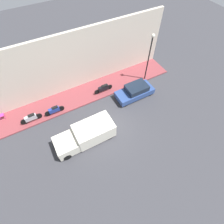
# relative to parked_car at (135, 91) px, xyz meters

# --- Properties ---
(ground_plane) EXTENTS (60.00, 60.00, 0.00)m
(ground_plane) POSITION_rel_parked_car_xyz_m (-2.47, 4.58, -0.65)
(ground_plane) COLOR #38383D
(sidewalk) EXTENTS (2.81, 19.91, 0.13)m
(sidewalk) POSITION_rel_parked_car_xyz_m (2.66, 4.58, -0.59)
(sidewalk) COLOR brown
(sidewalk) RESTS_ON ground_plane
(building_facade) EXTENTS (0.30, 19.91, 6.21)m
(building_facade) POSITION_rel_parked_car_xyz_m (4.21, 4.58, 2.45)
(building_facade) COLOR beige
(building_facade) RESTS_ON ground_plane
(parked_car) EXTENTS (1.72, 3.95, 1.38)m
(parked_car) POSITION_rel_parked_car_xyz_m (0.00, 0.00, 0.00)
(parked_car) COLOR #2D4784
(parked_car) RESTS_ON ground_plane
(delivery_van) EXTENTS (1.96, 5.06, 1.67)m
(delivery_van) POSITION_rel_parked_car_xyz_m (-2.37, 6.53, 0.20)
(delivery_van) COLOR silver
(delivery_van) RESTS_ON ground_plane
(scooter_silver) EXTENTS (0.30, 1.95, 0.89)m
(scooter_silver) POSITION_rel_parked_car_xyz_m (1.80, 10.23, -0.05)
(scooter_silver) COLOR #B7B7BF
(scooter_silver) RESTS_ON sidewalk
(motorcycle_black) EXTENTS (0.30, 2.08, 0.83)m
(motorcycle_black) POSITION_rel_parked_car_xyz_m (2.00, 2.65, -0.08)
(motorcycle_black) COLOR black
(motorcycle_black) RESTS_ON sidewalk
(motorcycle_blue) EXTENTS (0.30, 1.90, 0.85)m
(motorcycle_blue) POSITION_rel_parked_car_xyz_m (1.67, 8.07, -0.07)
(motorcycle_blue) COLOR navy
(motorcycle_blue) RESTS_ON sidewalk
(streetlamp) EXTENTS (0.36, 0.36, 5.33)m
(streetlamp) POSITION_rel_parked_car_xyz_m (1.56, -2.36, 3.01)
(streetlamp) COLOR black
(streetlamp) RESTS_ON sidewalk
(cafe_chair) EXTENTS (0.40, 0.40, 0.95)m
(cafe_chair) POSITION_rel_parked_car_xyz_m (3.44, 12.67, 0.02)
(cafe_chair) COLOR #D8338C
(cafe_chair) RESTS_ON sidewalk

